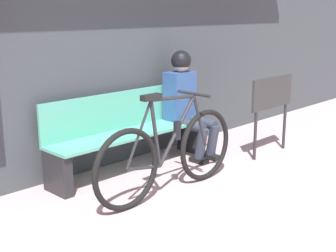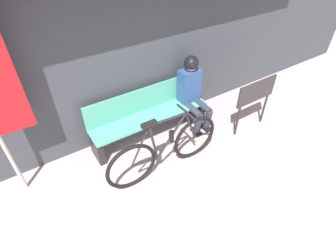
{
  "view_description": "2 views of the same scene",
  "coord_description": "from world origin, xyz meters",
  "px_view_note": "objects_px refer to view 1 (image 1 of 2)",
  "views": [
    {
      "loc": [
        -2.71,
        -0.93,
        1.67
      ],
      "look_at": [
        0.53,
        2.23,
        0.54
      ],
      "focal_mm": 50.0,
      "sensor_mm": 36.0,
      "label": 1
    },
    {
      "loc": [
        -1.14,
        -0.24,
        2.93
      ],
      "look_at": [
        0.42,
        2.14,
        0.57
      ],
      "focal_mm": 28.0,
      "sensor_mm": 36.0,
      "label": 2
    }
  ],
  "objects_px": {
    "signboard": "(272,98)",
    "person_seated": "(185,97)",
    "bicycle": "(169,153)",
    "park_bench_near": "(129,133)"
  },
  "relations": [
    {
      "from": "bicycle",
      "to": "park_bench_near",
      "type": "bearing_deg",
      "value": 75.71
    },
    {
      "from": "park_bench_near",
      "to": "person_seated",
      "type": "xyz_separation_m",
      "value": [
        0.77,
        -0.11,
        0.3
      ]
    },
    {
      "from": "signboard",
      "to": "person_seated",
      "type": "bearing_deg",
      "value": 137.39
    },
    {
      "from": "person_seated",
      "to": "signboard",
      "type": "distance_m",
      "value": 1.01
    },
    {
      "from": "park_bench_near",
      "to": "bicycle",
      "type": "bearing_deg",
      "value": -104.29
    },
    {
      "from": "person_seated",
      "to": "signboard",
      "type": "xyz_separation_m",
      "value": [
        0.74,
        -0.68,
        -0.02
      ]
    },
    {
      "from": "bicycle",
      "to": "person_seated",
      "type": "distance_m",
      "value": 1.23
    },
    {
      "from": "bicycle",
      "to": "person_seated",
      "type": "xyz_separation_m",
      "value": [
        0.97,
        0.69,
        0.3
      ]
    },
    {
      "from": "signboard",
      "to": "park_bench_near",
      "type": "bearing_deg",
      "value": 152.32
    },
    {
      "from": "bicycle",
      "to": "signboard",
      "type": "xyz_separation_m",
      "value": [
        1.71,
        0.01,
        0.28
      ]
    }
  ]
}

